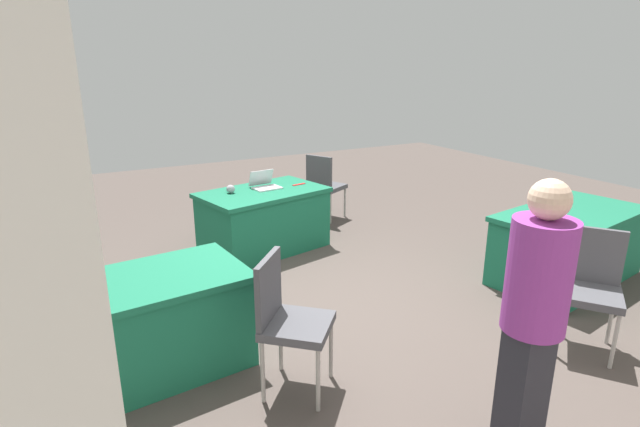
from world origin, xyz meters
name	(u,v)px	position (x,y,z in m)	size (l,w,h in m)	color
ground_plane	(317,309)	(0.00, 0.00, 0.00)	(14.40, 14.40, 0.00)	#4C423D
table_foreground	(264,220)	(-0.17, -1.67, 0.37)	(1.61, 1.16, 0.74)	#196647
table_mid_left	(145,326)	(1.55, 0.24, 0.37)	(1.55, 0.96, 0.74)	#196647
table_mid_right	(568,245)	(-2.62, 0.65, 0.37)	(1.81, 1.14, 0.74)	#196647
chair_near_front	(591,282)	(-1.59, 1.57, 0.55)	(0.61, 0.61, 0.96)	#9E9993
chair_tucked_left	(287,315)	(0.73, 0.92, 0.57)	(0.62, 0.62, 0.98)	#9E9993
chair_tucked_right	(324,183)	(-1.40, -2.37, 0.54)	(0.59, 0.59, 0.95)	#9E9993
person_attendee_standing	(534,310)	(-0.21, 2.10, 0.92)	(0.37, 0.37, 1.65)	#26262D
laptop_silver	(265,185)	(-0.25, -1.77, 0.78)	(0.35, 0.33, 0.21)	silver
yarn_ball	(231,189)	(0.20, -1.73, 0.79)	(0.10, 0.10, 0.10)	gray
scissors_red	(299,184)	(-0.68, -1.72, 0.74)	(0.18, 0.04, 0.01)	red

